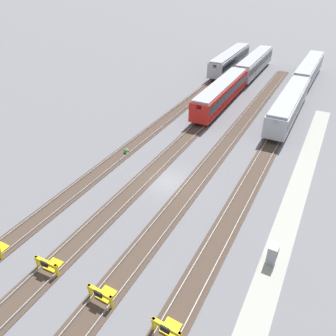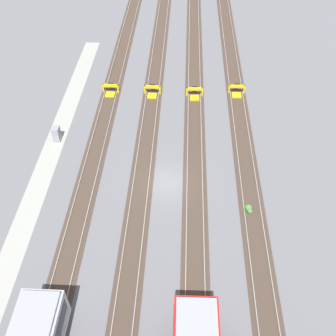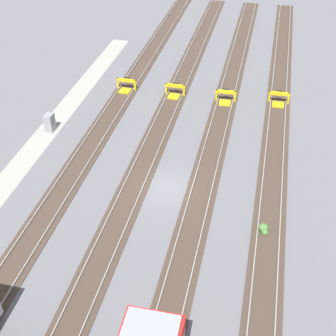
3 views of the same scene
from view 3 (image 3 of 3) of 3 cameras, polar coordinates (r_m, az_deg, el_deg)
ground_plane at (r=34.49m, az=-0.06°, el=-2.57°), size 400.00×400.00×0.00m
service_walkway at (r=38.41m, az=-17.80°, el=0.06°), size 54.00×2.00×0.01m
rail_track_nearest at (r=36.50m, az=-11.62°, el=-0.82°), size 90.00×2.23×0.21m
rail_track_near_inner at (r=34.98m, az=-4.06°, el=-1.93°), size 90.00×2.24×0.21m
rail_track_middle at (r=34.12m, az=4.04°, el=-3.09°), size 90.00×2.24×0.21m
rail_track_far_inner at (r=33.99m, az=12.39°, el=-4.21°), size 90.00×2.23×0.21m
bumper_stop_nearest_track at (r=47.55m, az=-5.16°, el=9.94°), size 1.37×2.01×1.22m
bumper_stop_near_inner_track at (r=46.33m, az=0.81°, el=9.32°), size 1.37×2.01×1.22m
bumper_stop_middle_track at (r=45.52m, az=7.01°, el=8.51°), size 1.37×2.01×1.22m
bumper_stop_far_inner_track at (r=46.10m, az=13.35°, el=8.14°), size 1.35×2.00×1.22m
electrical_cabinet at (r=41.91m, az=-14.24°, el=5.38°), size 0.90×0.73×1.60m
weed_clump at (r=31.66m, az=11.55°, el=-7.26°), size 0.92×0.70×0.64m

